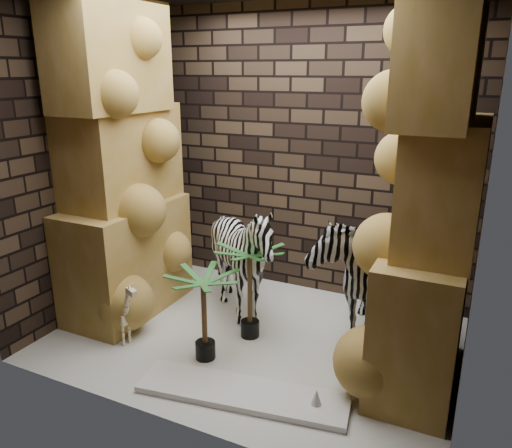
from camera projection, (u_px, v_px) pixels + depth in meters
The scene contains 13 objects.
floor at pixel (253, 338), 4.51m from camera, with size 3.50×3.50×0.00m, color beige.
wall_back at pixel (305, 154), 5.14m from camera, with size 3.50×3.50×0.00m, color black.
wall_front at pixel (163, 216), 2.99m from camera, with size 3.50×3.50×0.00m, color black.
wall_left at pixel (91, 161), 4.78m from camera, with size 3.00×3.00×0.00m, color black.
wall_right at pixel (485, 200), 3.35m from camera, with size 3.00×3.00×0.00m, color black.
rock_pillar_left at pixel (119, 163), 4.64m from camera, with size 0.68×1.30×3.00m, color tan, non-canonical shape.
rock_pillar_right at pixel (434, 195), 3.48m from camera, with size 0.58×1.25×3.00m, color tan, non-canonical shape.
zebra_right at pixel (357, 257), 4.44m from camera, with size 0.67×1.23×1.46m, color white.
zebra_left at pixel (243, 265), 4.72m from camera, with size 0.99×1.23×1.11m, color white.
giraffe_toy at pixel (119, 309), 4.37m from camera, with size 0.33×0.11×0.63m, color #FCEEBC, non-canonical shape.
palm_front at pixel (250, 292), 4.42m from camera, with size 0.36×0.36×0.89m, color #215E23, non-canonical shape.
palm_back at pixel (204, 316), 4.09m from camera, with size 0.36×0.36×0.79m, color #215E23, non-canonical shape.
surfboard at pixel (242, 393), 3.71m from camera, with size 1.59×0.39×0.05m, color silver.
Camera 1 is at (1.74, -3.59, 2.35)m, focal length 34.69 mm.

